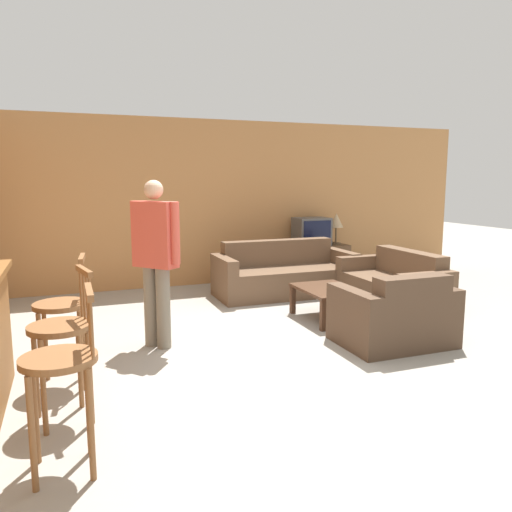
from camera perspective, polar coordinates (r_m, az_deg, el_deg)
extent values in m
plane|color=gray|center=(4.91, 5.86, -11.18)|extent=(24.00, 24.00, 0.00)
cube|color=#B27A47|center=(8.01, -5.67, 6.05)|extent=(9.40, 0.08, 2.60)
cylinder|color=brown|center=(3.05, -21.65, -10.92)|extent=(0.43, 0.43, 0.04)
cylinder|color=brown|center=(3.32, -23.94, -15.85)|extent=(0.04, 0.04, 0.65)
cylinder|color=brown|center=(3.05, -24.23, -18.12)|extent=(0.04, 0.04, 0.65)
cylinder|color=brown|center=(3.32, -18.61, -15.60)|extent=(0.04, 0.04, 0.65)
cylinder|color=brown|center=(3.05, -18.36, -17.85)|extent=(0.04, 0.04, 0.65)
cylinder|color=brown|center=(3.12, -18.48, -6.73)|extent=(0.02, 0.02, 0.33)
cylinder|color=brown|center=(3.04, -18.41, -7.14)|extent=(0.02, 0.02, 0.33)
cylinder|color=brown|center=(2.95, -18.33, -7.57)|extent=(0.02, 0.02, 0.33)
cylinder|color=brown|center=(2.87, -18.25, -8.03)|extent=(0.02, 0.02, 0.33)
cube|color=brown|center=(2.95, -18.54, -3.92)|extent=(0.04, 0.36, 0.04)
cylinder|color=brown|center=(3.68, -21.53, -7.58)|extent=(0.50, 0.50, 0.04)
cylinder|color=brown|center=(3.90, -23.85, -12.14)|extent=(0.04, 0.04, 0.65)
cylinder|color=brown|center=(3.63, -23.13, -13.70)|extent=(0.04, 0.04, 0.65)
cylinder|color=brown|center=(3.95, -19.50, -11.64)|extent=(0.04, 0.04, 0.65)
cylinder|color=brown|center=(3.68, -18.44, -13.13)|extent=(0.04, 0.04, 0.65)
cylinder|color=brown|center=(3.79, -19.36, -4.08)|extent=(0.02, 0.02, 0.33)
cylinder|color=brown|center=(3.71, -19.07, -4.34)|extent=(0.02, 0.02, 0.33)
cylinder|color=brown|center=(3.62, -18.76, -4.61)|extent=(0.02, 0.02, 0.33)
cylinder|color=brown|center=(3.54, -18.43, -4.89)|extent=(0.02, 0.02, 0.33)
cube|color=brown|center=(3.63, -19.06, -1.64)|extent=(0.11, 0.36, 0.04)
cylinder|color=brown|center=(4.31, -21.45, -5.22)|extent=(0.46, 0.46, 0.04)
cylinder|color=brown|center=(4.56, -22.91, -9.08)|extent=(0.04, 0.04, 0.65)
cylinder|color=brown|center=(4.28, -23.39, -10.27)|extent=(0.04, 0.04, 0.65)
cylinder|color=brown|center=(4.53, -19.13, -8.98)|extent=(0.04, 0.04, 0.65)
cylinder|color=brown|center=(4.25, -19.35, -10.18)|extent=(0.04, 0.04, 0.65)
cylinder|color=brown|center=(4.38, -19.07, -2.38)|extent=(0.02, 0.02, 0.33)
cylinder|color=brown|center=(4.30, -19.13, -2.59)|extent=(0.02, 0.02, 0.33)
cylinder|color=brown|center=(4.21, -19.20, -2.81)|extent=(0.02, 0.02, 0.33)
cylinder|color=brown|center=(4.13, -19.26, -3.04)|extent=(0.02, 0.02, 0.33)
cube|color=brown|center=(4.22, -19.29, -0.25)|extent=(0.07, 0.36, 0.04)
cube|color=brown|center=(7.29, 3.39, -2.90)|extent=(1.71, 0.85, 0.40)
cube|color=brown|center=(7.51, 2.43, 0.45)|extent=(1.71, 0.22, 0.37)
cube|color=brown|center=(6.95, -3.66, -2.62)|extent=(0.16, 0.85, 0.61)
cube|color=brown|center=(7.69, 9.75, -1.62)|extent=(0.16, 0.85, 0.61)
cube|color=#4C3828|center=(5.34, 15.31, -7.52)|extent=(0.78, 0.81, 0.40)
cube|color=#4C3828|center=(5.02, 17.45, -4.19)|extent=(0.78, 0.22, 0.35)
cube|color=#4C3828|center=(5.60, 19.26, -5.93)|extent=(0.16, 0.81, 0.60)
cube|color=#4C3828|center=(5.06, 11.03, -7.14)|extent=(0.16, 0.81, 0.60)
cube|color=brown|center=(6.78, 15.15, -4.07)|extent=(0.78, 1.23, 0.40)
cube|color=brown|center=(6.88, 17.17, -0.82)|extent=(0.22, 1.23, 0.34)
cube|color=brown|center=(7.32, 12.00, -2.27)|extent=(0.78, 0.16, 0.59)
cube|color=brown|center=(6.23, 18.93, -4.49)|extent=(0.78, 0.16, 0.59)
cube|color=#472D1E|center=(6.04, 8.24, -3.81)|extent=(0.64, 0.88, 0.04)
cube|color=#472D1E|center=(5.62, 7.68, -6.77)|extent=(0.06, 0.06, 0.35)
cube|color=#472D1E|center=(5.89, 12.48, -6.16)|extent=(0.06, 0.06, 0.35)
cube|color=#472D1E|center=(6.31, 4.22, -5.00)|extent=(0.06, 0.06, 0.35)
cube|color=#472D1E|center=(6.55, 8.65, -4.54)|extent=(0.06, 0.06, 0.35)
cube|color=#513823|center=(8.39, 6.30, -0.75)|extent=(1.21, 0.54, 0.59)
cube|color=#4C4C4C|center=(8.32, 6.36, 2.81)|extent=(0.56, 0.41, 0.46)
cube|color=black|center=(8.13, 7.03, 2.66)|extent=(0.49, 0.01, 0.39)
cylinder|color=brown|center=(8.56, 9.10, 1.46)|extent=(0.16, 0.16, 0.02)
cylinder|color=brown|center=(8.55, 9.13, 2.41)|extent=(0.03, 0.03, 0.26)
cone|color=tan|center=(8.52, 9.17, 4.05)|extent=(0.24, 0.24, 0.23)
cylinder|color=#756B5B|center=(5.05, -10.54, -5.87)|extent=(0.14, 0.14, 0.81)
cylinder|color=#756B5B|center=(5.15, -11.90, -5.63)|extent=(0.14, 0.14, 0.81)
cube|color=#CC4C3D|center=(4.97, -11.48, 2.43)|extent=(0.43, 0.46, 0.65)
cylinder|color=#CC4C3D|center=(4.81, -9.24, 2.60)|extent=(0.09, 0.09, 0.59)
cylinder|color=#CC4C3D|center=(5.13, -13.60, 2.84)|extent=(0.09, 0.09, 0.59)
sphere|color=tan|center=(4.94, -11.63, 7.44)|extent=(0.19, 0.19, 0.19)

